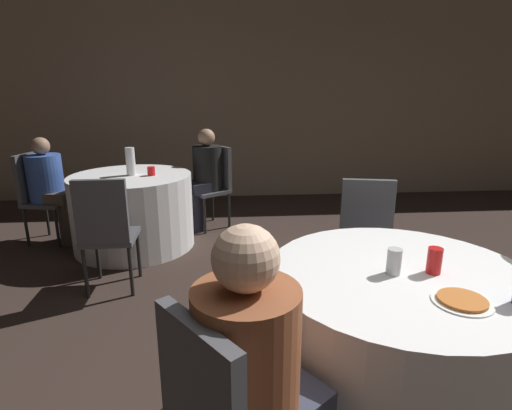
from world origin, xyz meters
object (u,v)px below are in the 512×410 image
object	(u,v)px
person_black_shirt	(203,180)
person_blue_shirt	(53,190)
bottle_far	(131,161)
table_near	(394,341)
person_floral_shirt	(262,385)
soda_can_silver	(394,262)
chair_far_west	(39,191)
chair_near_north	(367,234)
soda_can_red	(434,261)
chair_far_northeast	(215,180)
chair_far_south	(106,226)
pizza_plate_near	(462,301)
table_far	(133,211)

from	to	relation	value
person_black_shirt	person_blue_shirt	xyz separation A→B (m)	(-1.52, -0.32, -0.01)
person_black_shirt	bottle_far	world-z (taller)	person_black_shirt
table_near	person_black_shirt	world-z (taller)	person_black_shirt
person_floral_shirt	soda_can_silver	world-z (taller)	person_floral_shirt
chair_far_west	person_black_shirt	distance (m)	1.71
chair_far_west	person_blue_shirt	world-z (taller)	person_blue_shirt
chair_near_north	soda_can_red	size ratio (longest dim) A/B	7.71
table_near	chair_near_north	xyz separation A→B (m)	(0.21, 1.01, 0.18)
chair_far_west	chair_far_northeast	size ratio (longest dim) A/B	1.00
bottle_far	person_black_shirt	bearing A→B (deg)	36.92
chair_far_west	soda_can_silver	world-z (taller)	chair_far_west
chair_near_north	chair_far_northeast	distance (m)	2.25
soda_can_red	bottle_far	xyz separation A→B (m)	(-1.87, 2.37, 0.08)
table_near	chair_far_south	size ratio (longest dim) A/B	1.31
chair_far_south	soda_can_red	xyz separation A→B (m)	(1.86, -1.36, 0.25)
person_floral_shirt	chair_far_northeast	bearing A→B (deg)	147.15
person_black_shirt	pizza_plate_near	xyz separation A→B (m)	(1.17, -3.14, 0.18)
chair_far_south	person_blue_shirt	bearing A→B (deg)	124.32
chair_far_west	chair_far_south	distance (m)	1.59
chair_near_north	pizza_plate_near	xyz separation A→B (m)	(-0.10, -1.30, 0.20)
chair_far_northeast	pizza_plate_near	distance (m)	3.41
table_near	person_blue_shirt	xyz separation A→B (m)	(-2.57, 2.53, 0.19)
chair_near_north	soda_can_red	bearing A→B (deg)	97.76
person_blue_shirt	pizza_plate_near	bearing A→B (deg)	55.56
pizza_plate_near	chair_far_south	bearing A→B (deg)	138.49
person_blue_shirt	person_floral_shirt	bearing A→B (deg)	43.50
person_blue_shirt	table_near	bearing A→B (deg)	57.42
person_blue_shirt	pizza_plate_near	size ratio (longest dim) A/B	4.77
table_near	chair_near_north	world-z (taller)	chair_near_north
chair_near_north	person_floral_shirt	world-z (taller)	person_floral_shirt
table_near	person_blue_shirt	bearing A→B (deg)	135.55
chair_near_north	person_black_shirt	distance (m)	2.24
soda_can_red	chair_far_south	bearing A→B (deg)	143.79
chair_far_south	chair_far_northeast	size ratio (longest dim) A/B	1.00
person_blue_shirt	chair_near_north	bearing A→B (deg)	73.36
chair_far_south	person_blue_shirt	xyz separation A→B (m)	(-0.85, 1.19, 0.01)
table_near	bottle_far	size ratio (longest dim) A/B	4.50
chair_far_west	person_blue_shirt	distance (m)	0.17
chair_far_northeast	bottle_far	size ratio (longest dim) A/B	3.44
table_far	person_blue_shirt	bearing A→B (deg)	168.13
person_floral_shirt	pizza_plate_near	bearing A→B (deg)	68.91
table_near	soda_can_silver	xyz separation A→B (m)	(-0.05, -0.02, 0.43)
chair_far_south	bottle_far	size ratio (longest dim) A/B	3.44
table_far	chair_far_northeast	size ratio (longest dim) A/B	1.27
chair_far_northeast	soda_can_red	size ratio (longest dim) A/B	7.71
table_far	pizza_plate_near	xyz separation A→B (m)	(1.86, -2.64, 0.38)
table_far	person_black_shirt	xyz separation A→B (m)	(0.69, 0.50, 0.21)
person_floral_shirt	person_black_shirt	size ratio (longest dim) A/B	1.03
chair_far_northeast	person_black_shirt	distance (m)	0.17
chair_near_north	person_blue_shirt	size ratio (longest dim) A/B	0.85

